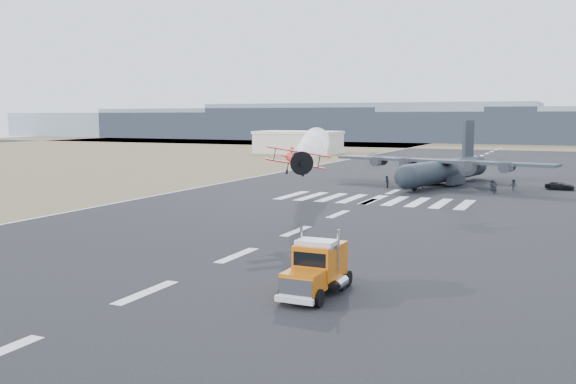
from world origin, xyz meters
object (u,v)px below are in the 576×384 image
Objects in this scene: crew_e at (492,185)px; aerobatic_biplane at (295,159)px; hangar_left at (298,142)px; crew_h at (415,182)px; crew_f at (413,184)px; semi_truck at (317,268)px; transport_aircraft at (444,169)px; crew_c at (513,185)px; support_vehicle at (560,186)px; crew_d at (423,183)px; crew_g at (494,187)px; crew_b at (387,182)px; crew_a at (495,188)px.

aerobatic_biplane is at bearing -156.53° from crew_e.
hangar_left is 101.43m from crew_e.
crew_f is at bearing -137.88° from crew_h.
transport_aircraft reaches higher than semi_truck.
crew_c is (68.15, -76.31, -2.53)m from hangar_left.
hangar_left reaches higher than crew_h.
crew_c is (16.05, 45.25, -6.21)m from aerobatic_biplane.
transport_aircraft is at bearing 99.66° from support_vehicle.
semi_truck is 62.56m from crew_d.
crew_g is (13.77, 40.69, -6.17)m from aerobatic_biplane.
crew_g reaches higher than crew_c.
hangar_left is 103.47m from support_vehicle.
crew_c is 1.02× the size of crew_d.
transport_aircraft is 21.65× the size of crew_e.
transport_aircraft is 17.56m from support_vehicle.
crew_h is at bearing -103.48° from transport_aircraft.
crew_h is at bearing 69.29° from aerobatic_biplane.
crew_c reaches higher than crew_e.
aerobatic_biplane reaches higher than crew_f.
crew_e is (-2.95, -1.34, -0.04)m from crew_c.
crew_c is at bearing 116.28° from crew_g.
hangar_left reaches higher than crew_b.
semi_truck is at bearing -58.53° from crew_f.
support_vehicle is at bearing -31.92° from crew_h.
semi_truck reaches higher than crew_e.
aerobatic_biplane is at bearing 117.72° from semi_truck.
support_vehicle is at bearing -43.90° from hangar_left.
crew_b is 1.12× the size of crew_e.
aerobatic_biplane is 43.18m from crew_a.
crew_d is (-7.02, 62.16, -0.86)m from semi_truck.
transport_aircraft is 9.20m from crew_f.
hangar_left is 132.30m from aerobatic_biplane.
crew_b is (-7.46, -7.61, -1.76)m from transport_aircraft.
crew_h is (1.82, 42.47, -6.16)m from aerobatic_biplane.
support_vehicle is 11.06m from crew_e.
crew_g is (8.76, -8.33, -1.79)m from transport_aircraft.
semi_truck is at bearing -40.78° from crew_g.
crew_d is at bearing -138.38° from crew_g.
transport_aircraft is 9.74m from crew_e.
crew_b is 15.75m from crew_e.
crew_g is at bearing 143.52° from support_vehicle.
semi_truck is 4.26× the size of crew_g.
crew_a is (4.07, 59.66, -0.93)m from semi_truck.
crew_e is at bearing -19.69° from transport_aircraft.
crew_h is at bearing 102.16° from crew_d.
semi_truck reaches higher than crew_f.
support_vehicle is 2.73× the size of crew_a.
crew_f is at bearing 69.49° from crew_b.
crew_d reaches higher than crew_e.
semi_truck reaches higher than crew_g.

